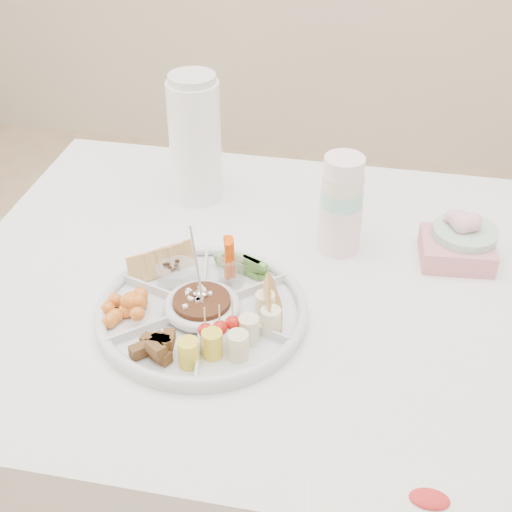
# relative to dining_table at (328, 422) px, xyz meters

# --- Properties ---
(dining_table) EXTENTS (1.52, 1.02, 0.76)m
(dining_table) POSITION_rel_dining_table_xyz_m (0.00, 0.00, 0.00)
(dining_table) COLOR white
(dining_table) RESTS_ON floor
(party_tray) EXTENTS (0.48, 0.48, 0.04)m
(party_tray) POSITION_rel_dining_table_xyz_m (-0.24, -0.13, 0.40)
(party_tray) COLOR silver
(party_tray) RESTS_ON dining_table
(bean_dip) EXTENTS (0.13, 0.13, 0.04)m
(bean_dip) POSITION_rel_dining_table_xyz_m (-0.24, -0.13, 0.41)
(bean_dip) COLOR #4F2216
(bean_dip) RESTS_ON party_tray
(tortillas) EXTENTS (0.12, 0.12, 0.06)m
(tortillas) POSITION_rel_dining_table_xyz_m (-0.11, -0.11, 0.42)
(tortillas) COLOR #C18245
(tortillas) RESTS_ON party_tray
(carrot_cucumber) EXTENTS (0.12, 0.12, 0.09)m
(carrot_cucumber) POSITION_rel_dining_table_xyz_m (-0.20, -0.01, 0.44)
(carrot_cucumber) COLOR #EC4C03
(carrot_cucumber) RESTS_ON party_tray
(pita_raisins) EXTENTS (0.14, 0.14, 0.06)m
(pita_raisins) POSITION_rel_dining_table_xyz_m (-0.32, -0.03, 0.42)
(pita_raisins) COLOR #D8B175
(pita_raisins) RESTS_ON party_tray
(cherries) EXTENTS (0.15, 0.15, 0.05)m
(cherries) POSITION_rel_dining_table_xyz_m (-0.37, -0.16, 0.42)
(cherries) COLOR orange
(cherries) RESTS_ON party_tray
(granola_chunks) EXTENTS (0.11, 0.11, 0.04)m
(granola_chunks) POSITION_rel_dining_table_xyz_m (-0.28, -0.26, 0.42)
(granola_chunks) COLOR brown
(granola_chunks) RESTS_ON party_tray
(banana_tomato) EXTENTS (0.15, 0.15, 0.09)m
(banana_tomato) POSITION_rel_dining_table_xyz_m (-0.15, -0.23, 0.44)
(banana_tomato) COLOR #FFF290
(banana_tomato) RESTS_ON party_tray
(cup_stack) EXTENTS (0.11, 0.11, 0.24)m
(cup_stack) POSITION_rel_dining_table_xyz_m (-0.02, 0.14, 0.50)
(cup_stack) COLOR silver
(cup_stack) RESTS_ON dining_table
(thermos) EXTENTS (0.13, 0.13, 0.30)m
(thermos) POSITION_rel_dining_table_xyz_m (-0.36, 0.29, 0.53)
(thermos) COLOR white
(thermos) RESTS_ON dining_table
(flower_bowl) EXTENTS (0.16, 0.16, 0.10)m
(flower_bowl) POSITION_rel_dining_table_xyz_m (0.23, 0.16, 0.43)
(flower_bowl) COLOR silver
(flower_bowl) RESTS_ON dining_table
(napkin_stack) EXTENTS (0.15, 0.14, 0.05)m
(napkin_stack) POSITION_rel_dining_table_xyz_m (0.22, 0.15, 0.40)
(napkin_stack) COLOR pink
(napkin_stack) RESTS_ON dining_table
(placemat) EXTENTS (0.27, 0.12, 0.01)m
(placemat) POSITION_rel_dining_table_xyz_m (0.14, -0.45, 0.38)
(placemat) COLOR white
(placemat) RESTS_ON dining_table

